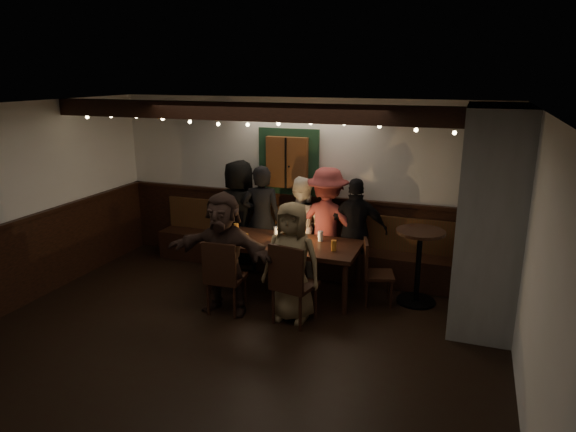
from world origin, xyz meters
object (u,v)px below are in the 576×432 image
at_px(chair_near_left, 223,273).
at_px(person_g, 292,262).
at_px(person_e, 356,231).
at_px(person_b, 262,220).
at_px(high_top, 419,257).
at_px(chair_end, 372,268).
at_px(person_d, 327,224).
at_px(dining_table, 283,246).
at_px(person_f, 224,253).
at_px(person_c, 301,226).
at_px(chair_near_right, 291,280).
at_px(person_a, 239,214).

bearing_deg(chair_near_left, person_g, 12.62).
bearing_deg(person_e, person_b, -11.16).
distance_m(chair_near_left, person_e, 2.07).
height_order(high_top, person_g, person_g).
height_order(chair_end, person_g, person_g).
bearing_deg(person_d, person_e, 178.92).
bearing_deg(dining_table, person_f, -122.05).
height_order(person_c, person_e, person_e).
relative_size(chair_end, person_e, 0.56).
bearing_deg(high_top, person_e, 156.24).
height_order(chair_near_left, person_c, person_c).
height_order(chair_near_right, person_a, person_a).
relative_size(high_top, person_f, 0.64).
height_order(person_a, person_d, person_a).
relative_size(dining_table, chair_end, 2.42).
distance_m(person_b, person_f, 1.43).
relative_size(person_a, person_f, 1.08).
xyz_separation_m(person_d, person_e, (0.43, -0.01, -0.06)).
bearing_deg(person_g, person_d, 88.52).
bearing_deg(chair_near_right, person_e, 74.73).
height_order(person_d, person_g, person_d).
bearing_deg(chair_near_right, person_g, 104.03).
relative_size(person_e, person_f, 0.98).
height_order(high_top, person_d, person_d).
bearing_deg(dining_table, high_top, 10.08).
distance_m(dining_table, person_a, 1.27).
distance_m(chair_end, person_f, 1.94).
bearing_deg(chair_end, person_b, 162.86).
relative_size(dining_table, chair_near_left, 2.14).
relative_size(person_a, person_g, 1.13).
bearing_deg(high_top, person_g, -144.58).
bearing_deg(person_c, chair_near_right, 115.30).
bearing_deg(dining_table, chair_end, 4.46).
bearing_deg(person_d, chair_near_right, 89.68).
bearing_deg(person_e, dining_table, 26.44).
xyz_separation_m(chair_near_right, person_b, (-0.99, 1.49, 0.25)).
relative_size(chair_near_right, chair_end, 1.19).
height_order(dining_table, person_f, person_f).
relative_size(chair_end, person_b, 0.52).
distance_m(person_c, person_d, 0.42).
bearing_deg(person_b, person_a, -27.28).
xyz_separation_m(chair_near_left, chair_near_right, (0.88, 0.03, 0.03)).
bearing_deg(person_c, chair_end, 161.83).
distance_m(person_c, person_f, 1.63).
relative_size(dining_table, person_a, 1.24).
xyz_separation_m(chair_near_right, person_c, (-0.41, 1.61, 0.17)).
distance_m(chair_end, person_a, 2.34).
relative_size(dining_table, person_f, 1.33).
bearing_deg(person_g, dining_table, 118.98).
height_order(person_c, person_g, person_c).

